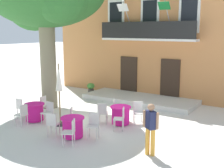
% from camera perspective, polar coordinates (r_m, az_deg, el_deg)
% --- Properties ---
extents(ground_plane, '(120.00, 120.00, 0.00)m').
position_cam_1_polar(ground_plane, '(12.60, -2.71, -7.12)').
color(ground_plane, silver).
extents(building_facade, '(13.00, 5.09, 7.50)m').
position_cam_1_polar(building_facade, '(18.14, 10.28, 10.21)').
color(building_facade, '#CC844C').
rests_on(building_facade, ground).
extents(entrance_step_platform, '(6.17, 2.25, 0.25)m').
position_cam_1_polar(entrance_step_platform, '(15.77, 5.47, -3.02)').
color(entrance_step_platform, silver).
rests_on(entrance_step_platform, ground).
extents(cafe_table_near_tree, '(0.86, 0.86, 0.76)m').
position_cam_1_polar(cafe_table_near_tree, '(11.91, 1.72, -6.20)').
color(cafe_table_near_tree, '#DB1984').
rests_on(cafe_table_near_tree, ground).
extents(cafe_chair_near_tree_0, '(0.53, 0.53, 0.91)m').
position_cam_1_polar(cafe_chair_near_tree_0, '(11.15, 1.74, -6.66)').
color(cafe_chair_near_tree_0, silver).
rests_on(cafe_chair_near_tree_0, ground).
extents(cafe_chair_near_tree_1, '(0.56, 0.56, 0.91)m').
position_cam_1_polar(cafe_chair_near_tree_1, '(12.04, 5.25, -5.37)').
color(cafe_chair_near_tree_1, silver).
rests_on(cafe_chair_near_tree_1, ground).
extents(cafe_chair_near_tree_2, '(0.56, 0.56, 0.91)m').
position_cam_1_polar(cafe_chair_near_tree_2, '(12.58, 0.96, -4.63)').
color(cafe_chair_near_tree_2, silver).
rests_on(cafe_chair_near_tree_2, ground).
extents(cafe_chair_near_tree_3, '(0.54, 0.54, 0.91)m').
position_cam_1_polar(cafe_chair_near_tree_3, '(11.86, -1.93, -5.58)').
color(cafe_chair_near_tree_3, silver).
rests_on(cafe_chair_near_tree_3, ground).
extents(cafe_table_middle, '(0.86, 0.86, 0.76)m').
position_cam_1_polar(cafe_table_middle, '(10.58, -7.83, -8.50)').
color(cafe_table_middle, '#DB1984').
rests_on(cafe_table_middle, ground).
extents(cafe_chair_middle_0, '(0.55, 0.55, 0.91)m').
position_cam_1_polar(cafe_chair_middle_0, '(9.83, -8.26, -9.19)').
color(cafe_chair_middle_0, silver).
rests_on(cafe_chair_middle_0, ground).
extents(cafe_chair_middle_1, '(0.53, 0.53, 0.91)m').
position_cam_1_polar(cafe_chair_middle_1, '(10.42, -3.74, -7.93)').
color(cafe_chair_middle_1, silver).
rests_on(cafe_chair_middle_1, ground).
extents(cafe_chair_middle_2, '(0.55, 0.55, 0.91)m').
position_cam_1_polar(cafe_chair_middle_2, '(11.26, -7.57, -6.58)').
color(cafe_chair_middle_2, silver).
rests_on(cafe_chair_middle_2, ground).
extents(cafe_chair_middle_3, '(0.52, 0.52, 0.91)m').
position_cam_1_polar(cafe_chair_middle_3, '(10.74, -11.80, -7.58)').
color(cafe_chair_middle_3, silver).
rests_on(cafe_chair_middle_3, ground).
extents(cafe_table_front, '(0.86, 0.86, 0.76)m').
position_cam_1_polar(cafe_table_front, '(12.77, -15.18, -5.42)').
color(cafe_table_front, '#DB1984').
rests_on(cafe_table_front, ground).
extents(cafe_chair_front_0, '(0.40, 0.40, 0.91)m').
position_cam_1_polar(cafe_chair_front_0, '(13.24, -17.63, -4.36)').
color(cafe_chair_front_0, silver).
rests_on(cafe_chair_front_0, ground).
extents(cafe_chair_front_1, '(0.42, 0.42, 0.91)m').
position_cam_1_polar(cafe_chair_front_1, '(12.19, -17.46, -5.64)').
color(cafe_chair_front_1, silver).
rests_on(cafe_chair_front_1, ground).
extents(cafe_chair_front_2, '(0.40, 0.40, 0.91)m').
position_cam_1_polar(cafe_chair_front_2, '(12.25, -12.56, -5.31)').
color(cafe_chair_front_2, silver).
rests_on(cafe_chair_front_2, ground).
extents(cafe_chair_front_3, '(0.43, 0.43, 0.91)m').
position_cam_1_polar(cafe_chair_front_3, '(13.31, -13.20, -4.06)').
color(cafe_chair_front_3, silver).
rests_on(cafe_chair_front_3, ground).
extents(cafe_umbrella, '(0.44, 0.44, 2.55)m').
position_cam_1_polar(cafe_umbrella, '(11.67, -10.50, -0.28)').
color(cafe_umbrella, '#997A56').
rests_on(cafe_umbrella, ground).
extents(ground_planter_left, '(0.46, 0.46, 0.65)m').
position_cam_1_polar(ground_planter_left, '(17.63, -4.24, -0.72)').
color(ground_planter_left, '#47423D').
rests_on(ground_planter_left, ground).
extents(pedestrian_near_entrance, '(0.53, 0.38, 1.66)m').
position_cam_1_polar(pedestrian_near_entrance, '(8.98, 7.69, -8.37)').
color(pedestrian_near_entrance, gold).
rests_on(pedestrian_near_entrance, ground).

